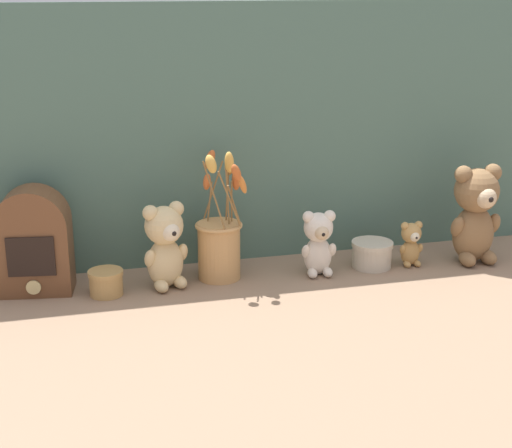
% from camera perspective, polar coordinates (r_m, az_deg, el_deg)
% --- Properties ---
extents(ground_plane, '(4.00, 4.00, 0.00)m').
position_cam_1_polar(ground_plane, '(2.05, 0.14, -4.04)').
color(ground_plane, '#8E7056').
extents(backdrop_wall, '(1.78, 0.02, 0.69)m').
position_cam_1_polar(backdrop_wall, '(2.10, -1.01, 6.44)').
color(backdrop_wall, '#4C6B5B').
rests_on(backdrop_wall, ground).
extents(teddy_bear_large, '(0.15, 0.14, 0.27)m').
position_cam_1_polar(teddy_bear_large, '(2.21, 15.69, 0.85)').
color(teddy_bear_large, olive).
rests_on(teddy_bear_large, ground).
extents(teddy_bear_medium, '(0.12, 0.11, 0.22)m').
position_cam_1_polar(teddy_bear_medium, '(1.97, -6.63, -1.46)').
color(teddy_bear_medium, '#DBBC84').
rests_on(teddy_bear_medium, ground).
extents(teddy_bear_small, '(0.09, 0.09, 0.18)m').
position_cam_1_polar(teddy_bear_small, '(2.05, 4.59, -1.30)').
color(teddy_bear_small, beige).
rests_on(teddy_bear_small, ground).
extents(teddy_bear_tiny, '(0.07, 0.06, 0.12)m').
position_cam_1_polar(teddy_bear_tiny, '(2.16, 11.23, -1.36)').
color(teddy_bear_tiny, tan).
rests_on(teddy_bear_tiny, ground).
extents(flower_vase, '(0.13, 0.18, 0.35)m').
position_cam_1_polar(flower_vase, '(2.02, -2.67, -1.28)').
color(flower_vase, tan).
rests_on(flower_vase, ground).
extents(vintage_radio, '(0.19, 0.13, 0.27)m').
position_cam_1_polar(vintage_radio, '(2.00, -15.86, -1.18)').
color(vintage_radio, brown).
rests_on(vintage_radio, ground).
extents(decorative_tin_tall, '(0.11, 0.11, 0.07)m').
position_cam_1_polar(decorative_tin_tall, '(2.14, 8.43, -2.18)').
color(decorative_tin_tall, beige).
rests_on(decorative_tin_tall, ground).
extents(decorative_tin_short, '(0.09, 0.09, 0.06)m').
position_cam_1_polar(decorative_tin_short, '(1.97, -10.85, -4.20)').
color(decorative_tin_short, tan).
rests_on(decorative_tin_short, ground).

